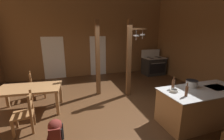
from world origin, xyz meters
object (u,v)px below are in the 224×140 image
(ladderback_chair_by_post, at_px, (36,86))
(stockpot_on_counter, at_px, (192,84))
(backpack, at_px, (55,132))
(mixing_bowl_on_counter, at_px, (174,91))
(bottle_tall_on_counter, at_px, (187,91))
(bottle_short_on_counter, at_px, (173,84))
(ladderback_chair_near_window, at_px, (25,113))
(dining_table, at_px, (30,90))
(stove_range, at_px, (153,66))
(kitchen_island, at_px, (200,106))

(ladderback_chair_by_post, height_order, stockpot_on_counter, stockpot_on_counter)
(backpack, distance_m, stockpot_on_counter, 3.44)
(mixing_bowl_on_counter, distance_m, bottle_tall_on_counter, 0.31)
(bottle_short_on_counter, bearing_deg, ladderback_chair_near_window, 169.20)
(dining_table, distance_m, stockpot_on_counter, 4.47)
(backpack, relative_size, bottle_tall_on_counter, 1.90)
(stove_range, relative_size, ladderback_chair_by_post, 1.39)
(stove_range, relative_size, stockpot_on_counter, 3.66)
(ladderback_chair_by_post, bearing_deg, dining_table, -89.81)
(mixing_bowl_on_counter, bearing_deg, kitchen_island, -6.12)
(backpack, bearing_deg, mixing_bowl_on_counter, -2.71)
(stove_range, xyz_separation_m, ladderback_chair_by_post, (-5.59, -1.36, -0.03))
(bottle_short_on_counter, bearing_deg, backpack, -178.95)
(kitchen_island, height_order, bottle_tall_on_counter, bottle_tall_on_counter)
(dining_table, bearing_deg, mixing_bowl_on_counter, -27.75)
(kitchen_island, bearing_deg, stove_range, 72.72)
(dining_table, bearing_deg, kitchen_island, -24.08)
(ladderback_chair_by_post, xyz_separation_m, mixing_bowl_on_counter, (3.47, -2.76, 0.48))
(ladderback_chair_near_window, bearing_deg, backpack, -46.58)
(stockpot_on_counter, distance_m, mixing_bowl_on_counter, 0.67)
(stockpot_on_counter, relative_size, mixing_bowl_on_counter, 1.99)
(bottle_tall_on_counter, relative_size, bottle_short_on_counter, 1.02)
(kitchen_island, distance_m, backpack, 3.53)
(ladderback_chair_near_window, relative_size, ladderback_chair_by_post, 1.00)
(kitchen_island, bearing_deg, mixing_bowl_on_counter, 173.88)
(mixing_bowl_on_counter, height_order, bottle_short_on_counter, bottle_short_on_counter)
(ladderback_chair_by_post, bearing_deg, bottle_tall_on_counter, -40.51)
(kitchen_island, xyz_separation_m, dining_table, (-4.28, 1.91, 0.20))
(kitchen_island, bearing_deg, stockpot_on_counter, 123.90)
(stove_range, bearing_deg, kitchen_island, -107.28)
(ladderback_chair_by_post, height_order, backpack, ladderback_chair_by_post)
(ladderback_chair_by_post, relative_size, bottle_short_on_counter, 3.10)
(bottle_tall_on_counter, bearing_deg, stove_range, 65.25)
(backpack, bearing_deg, ladderback_chair_by_post, 106.13)
(kitchen_island, bearing_deg, bottle_short_on_counter, 158.96)
(stockpot_on_counter, distance_m, bottle_short_on_counter, 0.54)
(ladderback_chair_near_window, height_order, ladderback_chair_by_post, same)
(backpack, bearing_deg, ladderback_chair_near_window, 133.42)
(stove_range, relative_size, ladderback_chair_near_window, 1.39)
(ladderback_chair_near_window, bearing_deg, mixing_bowl_on_counter, -14.05)
(kitchen_island, distance_m, ladderback_chair_near_window, 4.31)
(stockpot_on_counter, relative_size, bottle_short_on_counter, 1.18)
(kitchen_island, relative_size, stockpot_on_counter, 6.04)
(dining_table, relative_size, bottle_tall_on_counter, 5.67)
(kitchen_island, distance_m, bottle_short_on_counter, 0.94)
(dining_table, height_order, bottle_short_on_counter, bottle_short_on_counter)
(backpack, bearing_deg, bottle_short_on_counter, 1.05)
(dining_table, relative_size, backpack, 2.98)
(bottle_tall_on_counter, height_order, bottle_short_on_counter, bottle_tall_on_counter)
(kitchen_island, height_order, backpack, kitchen_island)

